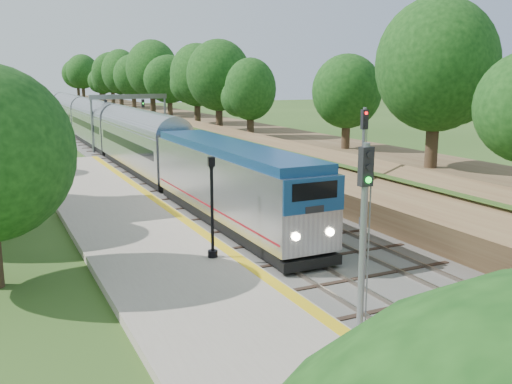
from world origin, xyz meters
name	(u,v)px	position (x,y,z in m)	size (l,w,h in m)	color
trackbed	(117,146)	(2.00, 60.00, 0.07)	(9.50, 170.00, 0.28)	#4C4944
platform	(169,264)	(-5.20, 16.00, 0.19)	(6.40, 68.00, 0.38)	gray
yellow_stripe	(229,251)	(-2.35, 16.00, 0.39)	(0.55, 68.00, 0.01)	gold
embankment	(184,127)	(10.35, 60.00, 1.95)	(10.64, 170.00, 11.70)	brown
signal_gantry	(129,107)	(2.47, 54.99, 4.82)	(8.40, 0.38, 6.20)	slate
trees_behind_platform	(7,160)	(-11.17, 20.67, 4.53)	(7.82, 53.32, 7.21)	#332316
train	(83,121)	(0.00, 70.54, 2.23)	(2.95, 118.27, 4.33)	black
lamppost_far	(212,213)	(-3.32, 15.49, 2.38)	(0.44, 0.44, 4.48)	black
signal_platform	(363,229)	(-2.90, 5.16, 4.17)	(0.36, 0.29, 6.17)	slate
signal_farside	(363,155)	(6.20, 17.65, 4.09)	(0.36, 0.28, 6.50)	slate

